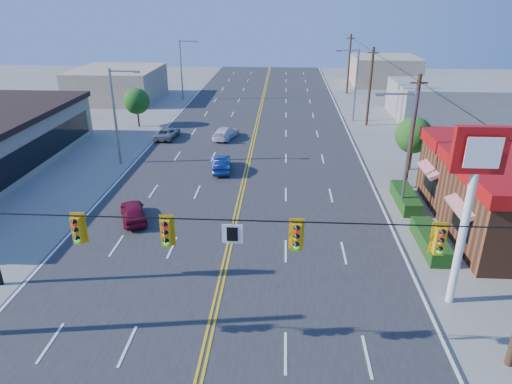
# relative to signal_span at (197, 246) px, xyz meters

# --- Properties ---
(ground) EXTENTS (160.00, 160.00, 0.00)m
(ground) POSITION_rel_signal_span_xyz_m (0.12, 0.00, -4.89)
(ground) COLOR gray
(ground) RESTS_ON ground
(road) EXTENTS (20.00, 120.00, 0.06)m
(road) POSITION_rel_signal_span_xyz_m (0.12, 20.00, -4.86)
(road) COLOR #2D2D30
(road) RESTS_ON ground
(signal_span) EXTENTS (24.32, 0.34, 9.00)m
(signal_span) POSITION_rel_signal_span_xyz_m (0.00, 0.00, 0.00)
(signal_span) COLOR #47301E
(signal_span) RESTS_ON ground
(kfc_pylon) EXTENTS (2.20, 0.36, 8.50)m
(kfc_pylon) POSITION_rel_signal_span_xyz_m (11.12, 4.00, 1.16)
(kfc_pylon) COLOR white
(kfc_pylon) RESTS_ON ground
(streetlight_se) EXTENTS (2.55, 0.25, 8.00)m
(streetlight_se) POSITION_rel_signal_span_xyz_m (10.91, 14.00, -0.37)
(streetlight_se) COLOR gray
(streetlight_se) RESTS_ON ground
(streetlight_ne) EXTENTS (2.55, 0.25, 8.00)m
(streetlight_ne) POSITION_rel_signal_span_xyz_m (10.91, 38.00, -0.37)
(streetlight_ne) COLOR gray
(streetlight_ne) RESTS_ON ground
(streetlight_sw) EXTENTS (2.55, 0.25, 8.00)m
(streetlight_sw) POSITION_rel_signal_span_xyz_m (-10.67, 22.00, -0.37)
(streetlight_sw) COLOR gray
(streetlight_sw) RESTS_ON ground
(streetlight_nw) EXTENTS (2.55, 0.25, 8.00)m
(streetlight_nw) POSITION_rel_signal_span_xyz_m (-10.67, 48.00, -0.37)
(streetlight_nw) COLOR gray
(streetlight_nw) RESTS_ON ground
(utility_pole_near) EXTENTS (0.28, 0.28, 8.40)m
(utility_pole_near) POSITION_rel_signal_span_xyz_m (12.32, 18.00, -0.69)
(utility_pole_near) COLOR #47301E
(utility_pole_near) RESTS_ON ground
(utility_pole_mid) EXTENTS (0.28, 0.28, 8.40)m
(utility_pole_mid) POSITION_rel_signal_span_xyz_m (12.32, 36.00, -0.69)
(utility_pole_mid) COLOR #47301E
(utility_pole_mid) RESTS_ON ground
(utility_pole_far) EXTENTS (0.28, 0.28, 8.40)m
(utility_pole_far) POSITION_rel_signal_span_xyz_m (12.32, 54.00, -0.69)
(utility_pole_far) COLOR #47301E
(utility_pole_far) RESTS_ON ground
(tree_kfc_rear) EXTENTS (2.94, 2.94, 4.41)m
(tree_kfc_rear) POSITION_rel_signal_span_xyz_m (13.62, 22.00, -1.95)
(tree_kfc_rear) COLOR #47301E
(tree_kfc_rear) RESTS_ON ground
(tree_west) EXTENTS (2.80, 2.80, 4.20)m
(tree_west) POSITION_rel_signal_span_xyz_m (-12.88, 34.00, -2.09)
(tree_west) COLOR #47301E
(tree_west) RESTS_ON ground
(bld_east_mid) EXTENTS (12.00, 10.00, 4.00)m
(bld_east_mid) POSITION_rel_signal_span_xyz_m (22.12, 40.00, -2.89)
(bld_east_mid) COLOR gray
(bld_east_mid) RESTS_ON ground
(bld_west_far) EXTENTS (11.00, 12.00, 4.20)m
(bld_west_far) POSITION_rel_signal_span_xyz_m (-19.88, 48.00, -2.79)
(bld_west_far) COLOR tan
(bld_west_far) RESTS_ON ground
(bld_east_far) EXTENTS (10.00, 10.00, 4.40)m
(bld_east_far) POSITION_rel_signal_span_xyz_m (19.12, 62.00, -2.69)
(bld_east_far) COLOR tan
(bld_east_far) RESTS_ON ground
(car_magenta) EXTENTS (2.75, 3.90, 1.23)m
(car_magenta) POSITION_rel_signal_span_xyz_m (-6.36, 11.27, -4.27)
(car_magenta) COLOR maroon
(car_magenta) RESTS_ON ground
(car_blue) EXTENTS (1.76, 3.98, 1.27)m
(car_blue) POSITION_rel_signal_span_xyz_m (-1.90, 20.61, -4.25)
(car_blue) COLOR navy
(car_blue) RESTS_ON ground
(car_white) EXTENTS (2.64, 4.36, 1.18)m
(car_white) POSITION_rel_signal_span_xyz_m (-2.70, 29.76, -4.29)
(car_white) COLOR white
(car_white) RESTS_ON ground
(car_silver) EXTENTS (2.10, 4.07, 1.10)m
(car_silver) POSITION_rel_signal_span_xyz_m (-8.59, 29.52, -4.34)
(car_silver) COLOR #929397
(car_silver) RESTS_ON ground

